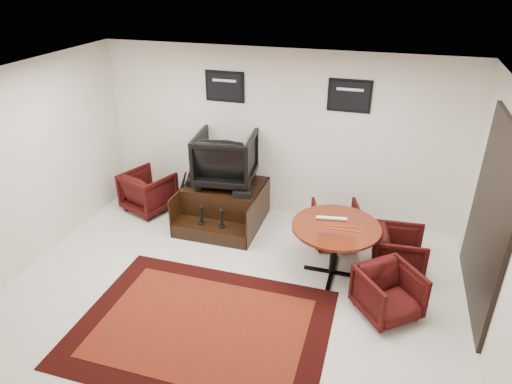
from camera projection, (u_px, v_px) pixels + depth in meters
ground at (229, 298)px, 5.99m from camera, size 6.00×6.00×0.00m
room_shell at (262, 175)px, 5.19m from camera, size 6.02×5.02×2.81m
area_rug at (202, 327)px, 5.51m from camera, size 3.00×2.25×0.01m
shine_podium at (224, 205)px, 7.65m from camera, size 1.28×1.32×0.66m
shine_chair at (226, 156)px, 7.39m from camera, size 1.02×0.97×0.96m
shoes_pair at (194, 181)px, 7.55m from camera, size 0.29×0.33×0.11m
polish_kit at (242, 193)px, 7.14m from camera, size 0.32×0.25×0.10m
umbrella_black at (180, 195)px, 7.62m from camera, size 0.35×0.13×0.95m
umbrella_hooked at (184, 191)px, 7.77m from camera, size 0.34×0.13×0.91m
armchair_side at (148, 189)px, 7.99m from camera, size 0.96×0.93×0.78m
meeting_table at (336, 231)px, 6.17m from camera, size 1.20×1.20×0.78m
table_chair_back at (336, 222)px, 7.04m from camera, size 0.85×0.82×0.71m
table_chair_window at (400, 250)px, 6.38m from camera, size 0.69×0.73×0.70m
table_chair_corner at (389, 291)px, 5.58m from camera, size 0.93×0.92×0.70m
paper_roll at (331, 218)px, 6.25m from camera, size 0.42×0.12×0.05m
table_clutter at (342, 229)px, 6.03m from camera, size 0.57×0.34×0.01m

